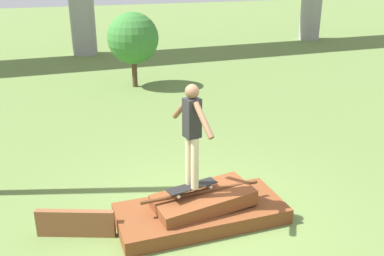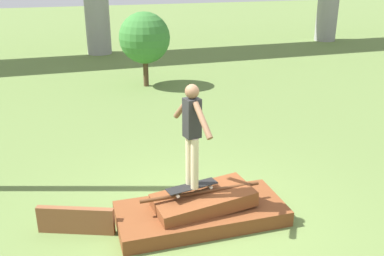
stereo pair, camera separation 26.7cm
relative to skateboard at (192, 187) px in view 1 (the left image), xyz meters
name	(u,v)px [view 1 (the left image)]	position (x,y,z in m)	size (l,w,h in m)	color
ground_plane	(201,220)	(0.14, -0.03, -0.62)	(80.00, 80.00, 0.00)	olive
scrap_pile	(202,210)	(0.15, -0.03, -0.43)	(2.70, 1.21, 0.55)	brown
scrap_plank_loose	(76,223)	(-1.79, 0.23, -0.40)	(1.14, 0.53, 0.44)	brown
skateboard	(192,187)	(0.00, 0.00, 0.00)	(0.86, 0.36, 0.09)	black
skater	(192,129)	(0.00, 0.00, 0.96)	(0.29, 1.12, 1.64)	#C6B78E
tree_behind_left	(133,38)	(1.01, 8.31, 1.00)	(1.68, 1.68, 2.47)	#4C3823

